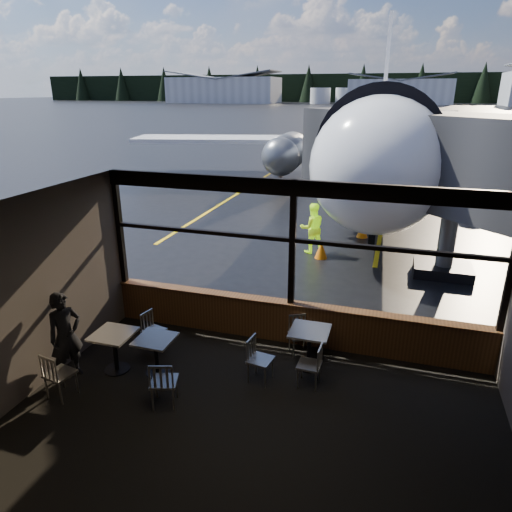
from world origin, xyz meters
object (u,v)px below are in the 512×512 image
at_px(airliner, 386,80).
at_px(cone_extra, 321,250).
at_px(chair_near_n, 299,336).
at_px(ground_crew, 312,228).
at_px(chair_mid_w, 154,331).
at_px(cone_nose, 362,230).
at_px(cafe_table_left, 115,352).
at_px(chair_near_w, 261,360).
at_px(chair_near_e, 309,365).
at_px(cafe_table_near, 309,348).
at_px(chair_left_s, 60,374).
at_px(chair_mid_s, 164,382).
at_px(cone_wing, 281,172).
at_px(cafe_table_mid, 156,356).
at_px(jet_bridge, 460,185).
at_px(passenger, 66,336).

height_order(airliner, cone_extra, airliner).
distance_m(chair_near_n, ground_crew, 6.34).
height_order(chair_mid_w, cone_nose, chair_mid_w).
height_order(cafe_table_left, cone_nose, cafe_table_left).
height_order(cafe_table_left, chair_near_w, chair_near_w).
xyz_separation_m(airliner, cone_extra, (-0.99, -13.92, -5.35)).
height_order(chair_near_e, chair_near_w, chair_near_w).
bearing_deg(cafe_table_near, chair_left_s, -151.15).
distance_m(chair_near_n, cone_nose, 8.45).
bearing_deg(cone_nose, chair_mid_s, -102.78).
relative_size(airliner, chair_near_w, 42.08).
distance_m(ground_crew, cone_wing, 14.57).
bearing_deg(cafe_table_mid, jet_bridge, 52.04).
height_order(cafe_table_mid, chair_near_w, chair_near_w).
height_order(jet_bridge, cone_wing, jet_bridge).
bearing_deg(cone_extra, jet_bridge, 1.93).
relative_size(chair_left_s, passenger, 0.53).
xyz_separation_m(chair_mid_s, cone_wing, (-3.61, 22.35, -0.21)).
xyz_separation_m(chair_left_s, cone_nose, (4.26, 11.03, -0.17)).
distance_m(chair_near_w, ground_crew, 7.41).
relative_size(cafe_table_near, cafe_table_left, 1.01).
bearing_deg(chair_mid_s, cafe_table_near, 23.86).
relative_size(jet_bridge, chair_near_n, 14.61).
bearing_deg(cone_nose, chair_mid_w, -110.87).
height_order(cafe_table_near, cone_wing, cafe_table_near).
xyz_separation_m(chair_mid_s, passenger, (-2.11, 0.24, 0.40)).
distance_m(chair_near_e, cone_wing, 21.89).
height_order(cafe_table_mid, chair_near_e, chair_near_e).
relative_size(chair_near_w, chair_mid_w, 1.06).
height_order(chair_near_n, chair_mid_w, chair_mid_w).
bearing_deg(chair_near_n, cone_wing, -103.48).
relative_size(chair_near_e, passenger, 0.50).
bearing_deg(cone_extra, chair_left_s, -110.79).
distance_m(cafe_table_mid, cone_wing, 21.77).
xyz_separation_m(chair_near_w, chair_mid_w, (-2.42, 0.43, -0.03)).
height_order(cafe_table_left, ground_crew, ground_crew).
distance_m(airliner, cafe_table_left, 22.26).
distance_m(jet_bridge, cafe_table_left, 10.21).
height_order(cafe_table_mid, passenger, passenger).
xyz_separation_m(airliner, cafe_table_near, (-0.20, -20.11, -5.23)).
distance_m(chair_near_w, passenger, 3.61).
height_order(cafe_table_near, ground_crew, ground_crew).
xyz_separation_m(jet_bridge, cone_wing, (-8.77, 14.18, -2.34)).
height_order(jet_bridge, chair_near_e, jet_bridge).
bearing_deg(cafe_table_left, chair_near_e, 9.50).
distance_m(chair_mid_s, cone_extra, 8.16).
bearing_deg(chair_near_e, airliner, 2.14).
relative_size(ground_crew, cone_extra, 2.97).
height_order(chair_near_n, cone_extra, chair_near_n).
distance_m(chair_near_e, chair_mid_s, 2.57).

